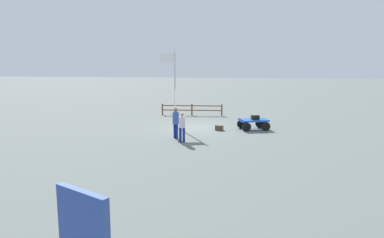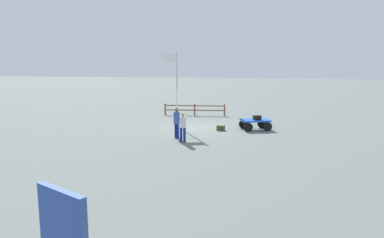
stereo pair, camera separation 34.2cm
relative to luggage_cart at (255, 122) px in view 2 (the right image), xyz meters
name	(u,v)px [view 2 (the right image)]	position (x,y,z in m)	size (l,w,h in m)	color
ground_plane	(197,128)	(3.69, -0.13, -0.46)	(120.00, 120.00, 0.00)	slate
luggage_cart	(255,122)	(0.00, 0.00, 0.00)	(2.08, 1.69, 0.66)	blue
suitcase_navy	(257,118)	(-0.12, 0.08, 0.33)	(0.55, 0.46, 0.27)	black
suitcase_maroon	(221,128)	(2.12, 0.52, -0.31)	(0.53, 0.41, 0.31)	#473B25
worker_lead	(183,125)	(3.94, 4.05, 0.46)	(0.40, 0.40, 1.60)	navy
worker_trailing	(177,120)	(4.44, 3.15, 0.56)	(0.50, 0.50, 1.74)	navy
flagpole	(175,82)	(5.19, -0.37, 2.46)	(0.97, 0.22, 4.89)	silver
wooden_fence	(195,109)	(4.57, -5.34, 0.07)	(4.83, 0.32, 0.90)	brown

